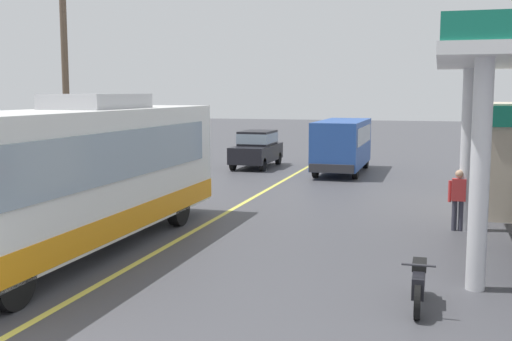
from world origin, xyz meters
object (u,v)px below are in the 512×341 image
(motorcycle_parked_forecourt, at_px, (419,282))
(coach_bus_main, at_px, (78,179))
(minibus_opposing_lane, at_px, (342,141))
(pedestrian_near_pump, at_px, (459,197))
(car_trailing_behind_bus, at_px, (257,147))

(motorcycle_parked_forecourt, bearing_deg, coach_bus_main, 166.97)
(coach_bus_main, bearing_deg, minibus_opposing_lane, 76.99)
(coach_bus_main, xyz_separation_m, minibus_opposing_lane, (3.78, 16.36, -0.25))
(motorcycle_parked_forecourt, distance_m, pedestrian_near_pump, 6.67)
(motorcycle_parked_forecourt, bearing_deg, minibus_opposing_lane, 102.48)
(motorcycle_parked_forecourt, height_order, car_trailing_behind_bus, car_trailing_behind_bus)
(coach_bus_main, xyz_separation_m, motorcycle_parked_forecourt, (7.80, -1.80, -1.28))
(minibus_opposing_lane, xyz_separation_m, motorcycle_parked_forecourt, (4.02, -18.16, -1.03))
(minibus_opposing_lane, bearing_deg, car_trailing_behind_bus, 167.10)
(coach_bus_main, height_order, pedestrian_near_pump, coach_bus_main)
(coach_bus_main, relative_size, minibus_opposing_lane, 1.80)
(minibus_opposing_lane, distance_m, car_trailing_behind_bus, 4.58)
(coach_bus_main, bearing_deg, motorcycle_parked_forecourt, -13.03)
(car_trailing_behind_bus, bearing_deg, coach_bus_main, -87.82)
(coach_bus_main, height_order, car_trailing_behind_bus, coach_bus_main)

